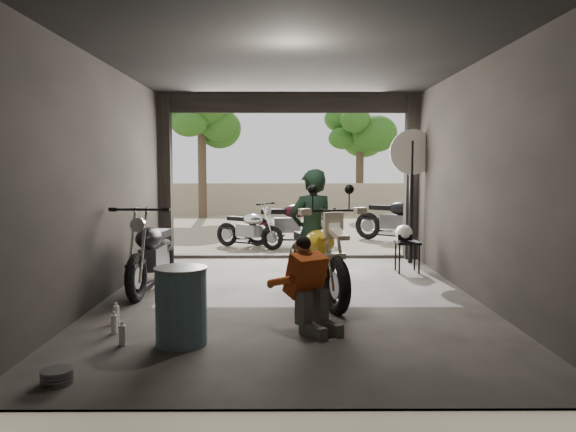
{
  "coord_description": "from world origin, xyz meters",
  "views": [
    {
      "loc": [
        -0.08,
        -7.48,
        1.79
      ],
      "look_at": [
        -0.03,
        0.6,
        1.09
      ],
      "focal_mm": 35.0,
      "sensor_mm": 36.0,
      "label": 1
    }
  ],
  "objects_px": {
    "outside_bike_a": "(249,225)",
    "sign_post": "(412,173)",
    "left_bike": "(152,248)",
    "mechanic": "(312,287)",
    "stool": "(407,246)",
    "outside_bike_c": "(396,215)",
    "outside_bike_b": "(290,219)",
    "rider": "(312,234)",
    "helmet": "(404,233)",
    "main_bike": "(316,253)",
    "oil_drum": "(181,307)"
  },
  "relations": [
    {
      "from": "outside_bike_a",
      "to": "sign_post",
      "type": "relative_size",
      "value": 0.61
    },
    {
      "from": "left_bike",
      "to": "mechanic",
      "type": "bearing_deg",
      "value": -40.56
    },
    {
      "from": "stool",
      "to": "outside_bike_c",
      "type": "bearing_deg",
      "value": 81.53
    },
    {
      "from": "outside_bike_b",
      "to": "mechanic",
      "type": "height_order",
      "value": "outside_bike_b"
    },
    {
      "from": "stool",
      "to": "left_bike",
      "type": "bearing_deg",
      "value": -161.54
    },
    {
      "from": "outside_bike_c",
      "to": "rider",
      "type": "height_order",
      "value": "rider"
    },
    {
      "from": "left_bike",
      "to": "rider",
      "type": "height_order",
      "value": "rider"
    },
    {
      "from": "stool",
      "to": "helmet",
      "type": "height_order",
      "value": "helmet"
    },
    {
      "from": "sign_post",
      "to": "helmet",
      "type": "bearing_deg",
      "value": -92.37
    },
    {
      "from": "main_bike",
      "to": "outside_bike_b",
      "type": "height_order",
      "value": "main_bike"
    },
    {
      "from": "helmet",
      "to": "outside_bike_a",
      "type": "bearing_deg",
      "value": 112.74
    },
    {
      "from": "left_bike",
      "to": "outside_bike_c",
      "type": "distance_m",
      "value": 7.11
    },
    {
      "from": "helmet",
      "to": "left_bike",
      "type": "bearing_deg",
      "value": 178.3
    },
    {
      "from": "outside_bike_b",
      "to": "left_bike",
      "type": "bearing_deg",
      "value": 155.85
    },
    {
      "from": "outside_bike_c",
      "to": "sign_post",
      "type": "height_order",
      "value": "sign_post"
    },
    {
      "from": "main_bike",
      "to": "left_bike",
      "type": "distance_m",
      "value": 2.44
    },
    {
      "from": "outside_bike_c",
      "to": "stool",
      "type": "height_order",
      "value": "outside_bike_c"
    },
    {
      "from": "outside_bike_c",
      "to": "mechanic",
      "type": "relative_size",
      "value": 1.89
    },
    {
      "from": "outside_bike_a",
      "to": "mechanic",
      "type": "height_order",
      "value": "outside_bike_a"
    },
    {
      "from": "stool",
      "to": "mechanic",
      "type": "bearing_deg",
      "value": -117.35
    },
    {
      "from": "helmet",
      "to": "oil_drum",
      "type": "xyz_separation_m",
      "value": [
        -3.06,
        -3.94,
        -0.29
      ]
    },
    {
      "from": "main_bike",
      "to": "outside_bike_a",
      "type": "distance_m",
      "value": 5.13
    },
    {
      "from": "oil_drum",
      "to": "sign_post",
      "type": "bearing_deg",
      "value": 54.94
    },
    {
      "from": "left_bike",
      "to": "outside_bike_c",
      "type": "xyz_separation_m",
      "value": [
        4.61,
        5.41,
        0.02
      ]
    },
    {
      "from": "outside_bike_a",
      "to": "helmet",
      "type": "relative_size",
      "value": 4.97
    },
    {
      "from": "stool",
      "to": "oil_drum",
      "type": "distance_m",
      "value": 4.97
    },
    {
      "from": "stool",
      "to": "oil_drum",
      "type": "bearing_deg",
      "value": -128.72
    },
    {
      "from": "mechanic",
      "to": "helmet",
      "type": "bearing_deg",
      "value": 28.93
    },
    {
      "from": "outside_bike_c",
      "to": "oil_drum",
      "type": "height_order",
      "value": "outside_bike_c"
    },
    {
      "from": "outside_bike_b",
      "to": "helmet",
      "type": "distance_m",
      "value": 3.84
    },
    {
      "from": "left_bike",
      "to": "outside_bike_b",
      "type": "relative_size",
      "value": 1.0
    },
    {
      "from": "left_bike",
      "to": "helmet",
      "type": "bearing_deg",
      "value": 22.51
    },
    {
      "from": "outside_bike_a",
      "to": "stool",
      "type": "bearing_deg",
      "value": -105.51
    },
    {
      "from": "left_bike",
      "to": "outside_bike_b",
      "type": "height_order",
      "value": "outside_bike_b"
    },
    {
      "from": "oil_drum",
      "to": "sign_post",
      "type": "relative_size",
      "value": 0.32
    },
    {
      "from": "rider",
      "to": "sign_post",
      "type": "xyz_separation_m",
      "value": [
        1.97,
        2.74,
        0.8
      ]
    },
    {
      "from": "outside_bike_b",
      "to": "stool",
      "type": "bearing_deg",
      "value": -150.71
    },
    {
      "from": "stool",
      "to": "rider",
      "type": "bearing_deg",
      "value": -133.29
    },
    {
      "from": "main_bike",
      "to": "outside_bike_b",
      "type": "bearing_deg",
      "value": 77.36
    },
    {
      "from": "rider",
      "to": "oil_drum",
      "type": "height_order",
      "value": "rider"
    },
    {
      "from": "rider",
      "to": "mechanic",
      "type": "xyz_separation_m",
      "value": [
        -0.08,
        -1.64,
        -0.38
      ]
    },
    {
      "from": "stool",
      "to": "helmet",
      "type": "distance_m",
      "value": 0.23
    },
    {
      "from": "outside_bike_c",
      "to": "helmet",
      "type": "xyz_separation_m",
      "value": [
        -0.66,
        -4.02,
        0.04
      ]
    },
    {
      "from": "left_bike",
      "to": "stool",
      "type": "relative_size",
      "value": 3.39
    },
    {
      "from": "left_bike",
      "to": "mechanic",
      "type": "xyz_separation_m",
      "value": [
        2.22,
        -2.11,
        -0.12
      ]
    },
    {
      "from": "outside_bike_b",
      "to": "outside_bike_c",
      "type": "distance_m",
      "value": 2.66
    },
    {
      "from": "mechanic",
      "to": "oil_drum",
      "type": "distance_m",
      "value": 1.4
    },
    {
      "from": "rider",
      "to": "oil_drum",
      "type": "xyz_separation_m",
      "value": [
        -1.4,
        -2.07,
        -0.49
      ]
    },
    {
      "from": "outside_bike_a",
      "to": "outside_bike_b",
      "type": "relative_size",
      "value": 0.82
    },
    {
      "from": "main_bike",
      "to": "oil_drum",
      "type": "relative_size",
      "value": 2.47
    }
  ]
}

